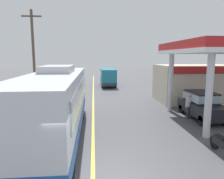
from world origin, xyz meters
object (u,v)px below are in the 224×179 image
at_px(minibus_opposing_lane, 108,76).
at_px(motorcycle_parked_forecourt, 222,145).
at_px(car_at_pump, 201,104).
at_px(pedestrian_near_pump, 189,105).
at_px(coach_bus_main, 56,105).

xyz_separation_m(minibus_opposing_lane, motorcycle_parked_forecourt, (3.43, -22.03, -1.03)).
height_order(car_at_pump, minibus_opposing_lane, minibus_opposing_lane).
height_order(motorcycle_parked_forecourt, pedestrian_near_pump, pedestrian_near_pump).
relative_size(coach_bus_main, pedestrian_near_pump, 6.65).
xyz_separation_m(car_at_pump, motorcycle_parked_forecourt, (-1.80, -5.32, -0.57)).
bearing_deg(motorcycle_parked_forecourt, minibus_opposing_lane, 98.85).
distance_m(minibus_opposing_lane, motorcycle_parked_forecourt, 22.32).
xyz_separation_m(car_at_pump, minibus_opposing_lane, (-5.23, 16.71, 0.46)).
bearing_deg(motorcycle_parked_forecourt, pedestrian_near_pump, 79.48).
relative_size(car_at_pump, pedestrian_near_pump, 2.53).
bearing_deg(pedestrian_near_pump, motorcycle_parked_forecourt, -100.52).
xyz_separation_m(minibus_opposing_lane, pedestrian_near_pump, (4.42, -16.69, -0.54)).
bearing_deg(motorcycle_parked_forecourt, car_at_pump, 71.27).
distance_m(car_at_pump, pedestrian_near_pump, 0.82).
bearing_deg(car_at_pump, coach_bus_main, -163.78).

